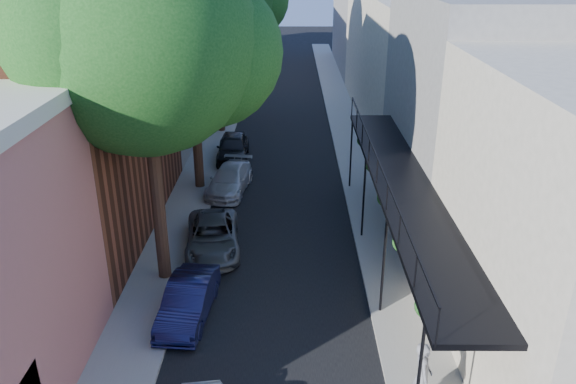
{
  "coord_description": "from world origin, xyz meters",
  "views": [
    {
      "loc": [
        0.52,
        -6.56,
        10.39
      ],
      "look_at": [
        0.42,
        11.04,
        2.8
      ],
      "focal_mm": 35.0,
      "sensor_mm": 36.0,
      "label": 1
    }
  ],
  "objects_px": {
    "oak_mid": "(200,35)",
    "parked_car_e": "(233,147)",
    "parked_car_c": "(213,236)",
    "oak_near": "(159,44)",
    "parked_car_b": "(188,300)",
    "parked_car_d": "(230,180)",
    "pedestrian": "(422,377)"
  },
  "relations": [
    {
      "from": "oak_mid",
      "to": "pedestrian",
      "type": "height_order",
      "value": "oak_mid"
    },
    {
      "from": "oak_mid",
      "to": "parked_car_e",
      "type": "relative_size",
      "value": 2.52
    },
    {
      "from": "oak_near",
      "to": "oak_mid",
      "type": "distance_m",
      "value": 8.01
    },
    {
      "from": "oak_mid",
      "to": "parked_car_e",
      "type": "bearing_deg",
      "value": 77.61
    },
    {
      "from": "oak_near",
      "to": "parked_car_b",
      "type": "bearing_deg",
      "value": -72.74
    },
    {
      "from": "parked_car_b",
      "to": "oak_near",
      "type": "bearing_deg",
      "value": 112.06
    },
    {
      "from": "parked_car_c",
      "to": "pedestrian",
      "type": "height_order",
      "value": "pedestrian"
    },
    {
      "from": "parked_car_d",
      "to": "parked_car_e",
      "type": "bearing_deg",
      "value": 101.31
    },
    {
      "from": "parked_car_b",
      "to": "parked_car_e",
      "type": "xyz_separation_m",
      "value": [
        0.0,
        14.16,
        0.1
      ]
    },
    {
      "from": "oak_near",
      "to": "oak_mid",
      "type": "xyz_separation_m",
      "value": [
        -0.05,
        7.97,
        -0.82
      ]
    },
    {
      "from": "parked_car_b",
      "to": "parked_car_e",
      "type": "distance_m",
      "value": 14.16
    },
    {
      "from": "parked_car_c",
      "to": "parked_car_e",
      "type": "distance_m",
      "value": 9.97
    },
    {
      "from": "oak_near",
      "to": "parked_car_b",
      "type": "xyz_separation_m",
      "value": [
        0.77,
        -2.47,
        -7.28
      ]
    },
    {
      "from": "parked_car_c",
      "to": "pedestrian",
      "type": "bearing_deg",
      "value": -59.7
    },
    {
      "from": "oak_near",
      "to": "pedestrian",
      "type": "xyz_separation_m",
      "value": [
        7.02,
        -6.3,
        -6.81
      ]
    },
    {
      "from": "parked_car_c",
      "to": "oak_mid",
      "type": "bearing_deg",
      "value": 92.63
    },
    {
      "from": "pedestrian",
      "to": "parked_car_d",
      "type": "bearing_deg",
      "value": 27.48
    },
    {
      "from": "parked_car_d",
      "to": "pedestrian",
      "type": "distance_m",
      "value": 14.92
    },
    {
      "from": "oak_mid",
      "to": "parked_car_d",
      "type": "bearing_deg",
      "value": -29.33
    },
    {
      "from": "parked_car_c",
      "to": "oak_near",
      "type": "bearing_deg",
      "value": -126.12
    },
    {
      "from": "parked_car_b",
      "to": "parked_car_d",
      "type": "xyz_separation_m",
      "value": [
        0.27,
        9.83,
        -0.01
      ]
    },
    {
      "from": "parked_car_b",
      "to": "parked_car_c",
      "type": "xyz_separation_m",
      "value": [
        0.21,
        4.2,
        -0.01
      ]
    },
    {
      "from": "parked_car_c",
      "to": "parked_car_e",
      "type": "height_order",
      "value": "parked_car_e"
    },
    {
      "from": "parked_car_e",
      "to": "pedestrian",
      "type": "relative_size",
      "value": 2.13
    },
    {
      "from": "parked_car_b",
      "to": "oak_mid",
      "type": "bearing_deg",
      "value": 99.28
    },
    {
      "from": "parked_car_d",
      "to": "pedestrian",
      "type": "relative_size",
      "value": 2.12
    },
    {
      "from": "oak_near",
      "to": "parked_car_d",
      "type": "distance_m",
      "value": 10.41
    },
    {
      "from": "parked_car_b",
      "to": "parked_car_c",
      "type": "bearing_deg",
      "value": 91.97
    },
    {
      "from": "parked_car_b",
      "to": "parked_car_d",
      "type": "distance_m",
      "value": 9.83
    },
    {
      "from": "oak_near",
      "to": "pedestrian",
      "type": "height_order",
      "value": "oak_near"
    },
    {
      "from": "parked_car_b",
      "to": "parked_car_c",
      "type": "height_order",
      "value": "parked_car_b"
    },
    {
      "from": "parked_car_c",
      "to": "pedestrian",
      "type": "relative_size",
      "value": 2.2
    }
  ]
}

